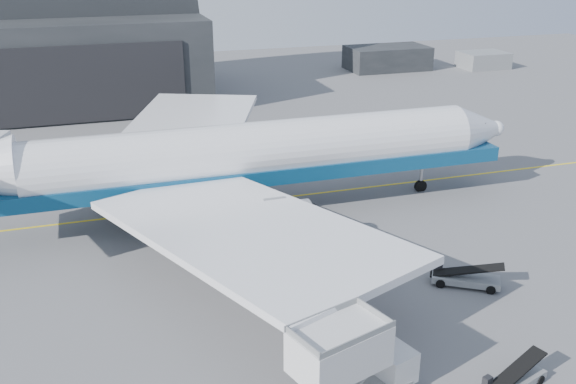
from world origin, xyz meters
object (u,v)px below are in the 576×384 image
object	(u,v)px
catering_truck	(348,366)
belt_loader_b	(465,278)
pushback_tug	(256,234)
airliner	(233,157)
belt_loader_a	(513,380)

from	to	relation	value
catering_truck	belt_loader_b	bearing A→B (deg)	17.72
catering_truck	belt_loader_b	size ratio (longest dim) A/B	1.62
catering_truck	pushback_tug	world-z (taller)	catering_truck
airliner	pushback_tug	world-z (taller)	airliner
belt_loader_a	belt_loader_b	world-z (taller)	belt_loader_b
catering_truck	belt_loader_a	distance (m)	9.10
pushback_tug	belt_loader_a	size ratio (longest dim) A/B	1.10
catering_truck	belt_loader_a	world-z (taller)	catering_truck
pushback_tug	catering_truck	bearing A→B (deg)	-96.44
catering_truck	belt_loader_a	bearing A→B (deg)	-26.34
catering_truck	pushback_tug	distance (m)	19.34
belt_loader_b	pushback_tug	bearing A→B (deg)	170.37
airliner	belt_loader_b	size ratio (longest dim) A/B	11.25
pushback_tug	belt_loader_b	bearing A→B (deg)	-46.80
catering_truck	pushback_tug	xyz separation A→B (m)	(0.45, 19.27, -1.66)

